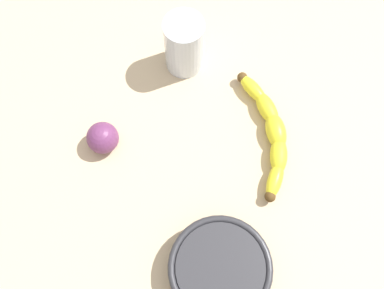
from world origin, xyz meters
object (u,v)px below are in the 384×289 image
object	(u,v)px
banana	(270,132)
plum_fruit	(103,138)
smoothie_glass	(184,46)
ceramic_bowl	(220,268)

from	to	relation	value
banana	plum_fruit	distance (cm)	29.44
smoothie_glass	plum_fruit	xyz separation A→B (cm)	(-18.78, -11.06, -2.88)
smoothie_glass	ceramic_bowl	world-z (taller)	smoothie_glass
ceramic_bowl	plum_fruit	bearing A→B (deg)	113.04
smoothie_glass	plum_fruit	size ratio (longest dim) A/B	2.15
smoothie_glass	ceramic_bowl	size ratio (longest dim) A/B	0.74
ceramic_bowl	plum_fruit	xyz separation A→B (cm)	(-11.58, 27.22, -0.18)
banana	plum_fruit	bearing A→B (deg)	83.44
smoothie_glass	ceramic_bowl	distance (cm)	39.04
banana	ceramic_bowl	bearing A→B (deg)	148.36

